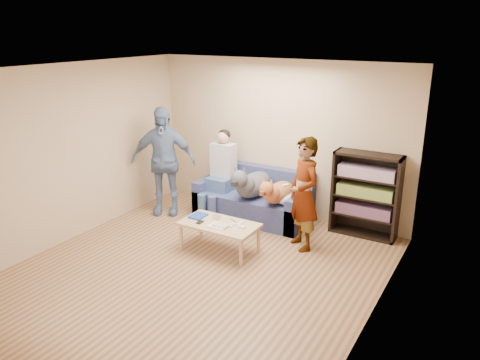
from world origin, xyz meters
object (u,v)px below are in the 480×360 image
Objects in this scene: bookshelf at (366,193)px; camera_silver at (217,217)px; sofa at (254,201)px; dog_tan at (277,192)px; dog_gray at (252,184)px; person_seated at (220,170)px; person_standing_left at (163,161)px; notebook_blue at (198,216)px; coffee_table at (219,226)px; person_standing_right at (304,194)px.

camera_silver is at bearing -139.97° from bookshelf.
camera_silver is at bearing -87.41° from sofa.
dog_tan is (0.53, -0.23, 0.33)m from sofa.
camera_silver is 0.08× the size of bookshelf.
dog_gray is at bearing -166.69° from bookshelf.
sofa is 1.29× the size of person_seated.
person_standing_left is 3.34m from bookshelf.
dog_gray is (1.47, 0.42, -0.28)m from person_standing_left.
notebook_blue is 1.33m from sofa.
camera_silver is (0.28, 0.07, 0.01)m from notebook_blue.
camera_silver is at bearing 14.04° from notebook_blue.
camera_silver is (1.48, -0.63, -0.48)m from person_standing_left.
dog_tan is at bearing -5.17° from person_seated.
sofa is at bearing -172.60° from bookshelf.
person_seated is 1.29× the size of dog_tan.
sofa is 1.37m from coffee_table.
person_standing_left reaches higher than sofa.
sofa is at bearing 12.22° from person_seated.
person_standing_right reaches higher than notebook_blue.
notebook_blue is at bearing 172.87° from coffee_table.
bookshelf is (1.80, 0.23, 0.40)m from sofa.
bookshelf is at bearing 20.00° from dog_tan.
sofa is at bearing 80.22° from notebook_blue.
dog_gray is (-1.10, 0.48, -0.18)m from person_standing_right.
sofa is 0.41m from dog_gray.
camera_silver is 1.12m from dog_tan.
person_seated reaches higher than dog_tan.
person_seated is (-0.64, 1.10, 0.33)m from camera_silver.
bookshelf is (1.27, 0.46, 0.07)m from dog_tan.
person_standing_right is 6.33× the size of notebook_blue.
notebook_blue is at bearing -125.16° from dog_tan.
person_seated is at bearing -167.78° from sofa.
dog_tan is at bearing -160.00° from bookshelf.
notebook_blue is 0.41m from coffee_table.
camera_silver is 0.09× the size of dog_gray.
bookshelf is (2.02, 1.54, 0.25)m from notebook_blue.
person_standing_right reaches higher than person_seated.
person_standing_right is 2.58m from person_standing_left.
dog_gray is (0.64, -0.05, -0.12)m from person_seated.
person_standing_right is at bearing -125.83° from bookshelf.
bookshelf reaches higher than dog_tan.
sofa is 0.66m from dog_tan.
notebook_blue is (1.20, -0.70, -0.49)m from person_standing_left.
notebook_blue is 0.23× the size of dog_tan.
person_standing_left reaches higher than bookshelf.
notebook_blue reaches higher than coffee_table.
camera_silver is (-1.10, -0.57, -0.38)m from person_standing_right.
bookshelf is (1.74, 1.47, 0.23)m from camera_silver.
dog_tan reaches higher than coffee_table.
person_standing_left is 16.82× the size of camera_silver.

